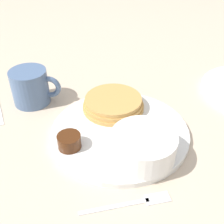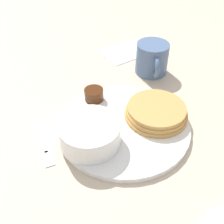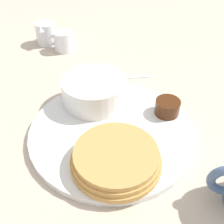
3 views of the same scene
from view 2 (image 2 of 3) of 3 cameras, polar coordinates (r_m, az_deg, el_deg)
name	(u,v)px [view 2 (image 2 of 3)]	position (r m, az deg, el deg)	size (l,w,h in m)	color
ground_plane	(123,128)	(0.60, 2.30, -3.33)	(4.00, 4.00, 0.00)	#C6B299
plate	(123,126)	(0.60, 2.32, -2.91)	(0.28, 0.28, 0.01)	white
pancake_stack	(156,112)	(0.61, 8.97, 0.05)	(0.14, 0.14, 0.03)	tan
bowl	(90,133)	(0.54, -4.52, -4.25)	(0.12, 0.12, 0.05)	white
syrup_cup	(94,95)	(0.65, -3.69, 3.57)	(0.04, 0.04, 0.03)	#47230F
butter_ramekin	(75,137)	(0.55, -7.48, -5.14)	(0.04, 0.04, 0.04)	white
coffee_mug	(152,59)	(0.76, 8.15, 10.66)	(0.09, 0.10, 0.08)	slate
fork	(44,145)	(0.58, -13.63, -6.60)	(0.06, 0.14, 0.00)	silver
napkin	(125,51)	(0.87, 2.65, 12.21)	(0.15, 0.12, 0.00)	white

